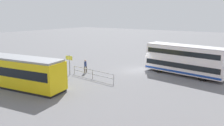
% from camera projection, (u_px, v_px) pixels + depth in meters
% --- Properties ---
extents(ground_plane, '(160.00, 160.00, 0.00)m').
position_uv_depth(ground_plane, '(137.00, 71.00, 30.40)').
color(ground_plane, slate).
extents(double_decker_bus, '(10.28, 3.92, 3.77)m').
position_uv_depth(double_decker_bus, '(184.00, 60.00, 28.13)').
color(double_decker_bus, white).
rests_on(double_decker_bus, ground).
extents(tram_yellow, '(12.30, 4.36, 3.26)m').
position_uv_depth(tram_yellow, '(13.00, 71.00, 23.57)').
color(tram_yellow, yellow).
rests_on(tram_yellow, ground).
extents(pedestrian_near_railing, '(0.45, 0.45, 1.74)m').
position_uv_depth(pedestrian_near_railing, '(85.00, 65.00, 29.40)').
color(pedestrian_near_railing, '#4C3F2D').
rests_on(pedestrian_near_railing, ground).
extents(pedestrian_railing, '(6.68, 0.73, 1.08)m').
position_uv_depth(pedestrian_railing, '(92.00, 73.00, 26.74)').
color(pedestrian_railing, gray).
rests_on(pedestrian_railing, ground).
extents(info_sign, '(1.08, 0.14, 2.55)m').
position_uv_depth(info_sign, '(69.00, 61.00, 28.20)').
color(info_sign, slate).
rests_on(info_sign, ground).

